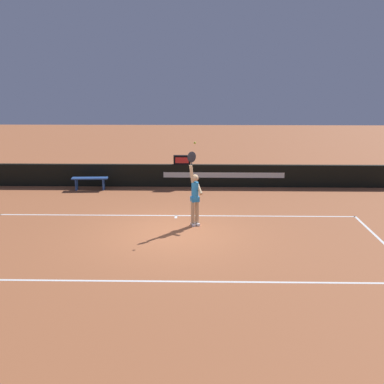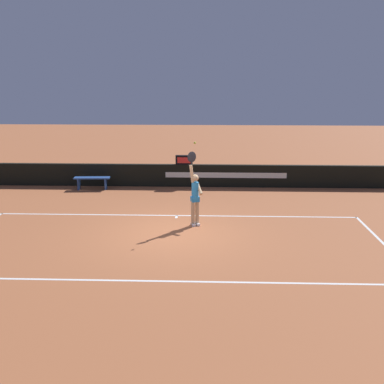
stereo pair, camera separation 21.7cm
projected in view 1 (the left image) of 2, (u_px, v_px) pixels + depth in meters
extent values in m
plane|color=#A75C36|center=(173.00, 233.00, 14.00)|extent=(60.00, 60.00, 0.00)
cube|color=white|center=(176.00, 216.00, 15.72)|extent=(12.13, 0.08, 0.00)
cube|color=white|center=(165.00, 281.00, 10.76)|extent=(12.13, 0.08, 0.00)
cube|color=white|center=(384.00, 244.00, 13.13)|extent=(0.08, 5.21, 0.00)
cube|color=white|center=(176.00, 217.00, 15.58)|extent=(0.08, 0.30, 0.00)
cube|color=black|center=(181.00, 175.00, 19.66)|extent=(17.81, 0.20, 0.95)
cube|color=silver|center=(224.00, 175.00, 19.52)|extent=(5.11, 0.01, 0.23)
cube|color=black|center=(182.00, 160.00, 19.49)|extent=(0.71, 0.16, 0.40)
cube|color=red|center=(182.00, 160.00, 19.41)|extent=(0.56, 0.01, 0.25)
cylinder|color=tan|center=(197.00, 213.00, 14.66)|extent=(0.12, 0.12, 0.83)
cylinder|color=tan|center=(193.00, 213.00, 14.61)|extent=(0.12, 0.12, 0.83)
cube|color=white|center=(197.00, 224.00, 14.74)|extent=(0.18, 0.26, 0.07)
cube|color=white|center=(193.00, 225.00, 14.69)|extent=(0.18, 0.26, 0.07)
cylinder|color=#298AD1|center=(195.00, 191.00, 14.46)|extent=(0.22, 0.22, 0.59)
cube|color=#298AD1|center=(195.00, 199.00, 14.52)|extent=(0.31, 0.28, 0.16)
sphere|color=tan|center=(195.00, 178.00, 14.35)|extent=(0.22, 0.22, 0.22)
cylinder|color=tan|center=(192.00, 174.00, 14.28)|extent=(0.19, 0.15, 0.56)
cylinder|color=tan|center=(199.00, 188.00, 14.42)|extent=(0.26, 0.47, 0.36)
ellipsoid|color=black|center=(192.00, 157.00, 14.15)|extent=(0.30, 0.14, 0.36)
cylinder|color=black|center=(192.00, 163.00, 14.20)|extent=(0.03, 0.03, 0.18)
sphere|color=#C7E436|center=(195.00, 143.00, 13.83)|extent=(0.07, 0.07, 0.07)
cube|color=#26488B|center=(90.00, 178.00, 19.09)|extent=(1.49, 0.45, 0.05)
cube|color=#26488B|center=(77.00, 184.00, 19.13)|extent=(0.08, 0.32, 0.49)
cube|color=#26488B|center=(104.00, 184.00, 19.18)|extent=(0.08, 0.32, 0.49)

